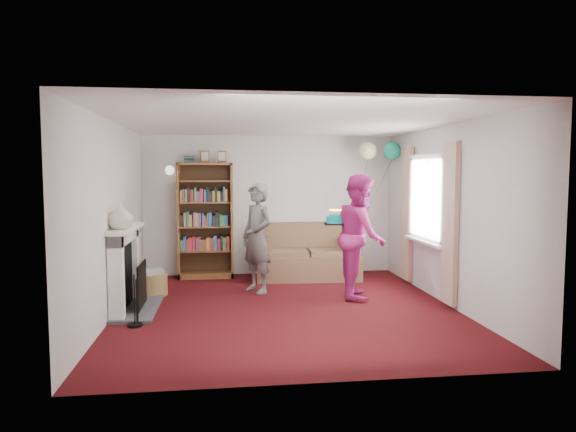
{
  "coord_description": "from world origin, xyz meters",
  "views": [
    {
      "loc": [
        -0.85,
        -6.76,
        1.82
      ],
      "look_at": [
        0.1,
        0.6,
        1.21
      ],
      "focal_mm": 32.0,
      "sensor_mm": 36.0,
      "label": 1
    }
  ],
  "objects": [
    {
      "name": "ground",
      "position": [
        0.0,
        0.0,
        0.0
      ],
      "size": [
        5.0,
        5.0,
        0.0
      ],
      "primitive_type": "plane",
      "color": "black",
      "rests_on": "ground"
    },
    {
      "name": "balloons",
      "position": [
        1.9,
        1.99,
        2.22
      ],
      "size": [
        0.9,
        0.36,
        1.7
      ],
      "color": "#3F3F3F",
      "rests_on": "ground"
    },
    {
      "name": "window_bay",
      "position": [
        2.21,
        0.6,
        1.2
      ],
      "size": [
        0.14,
        2.02,
        2.2
      ],
      "color": "white",
      "rests_on": "ground"
    },
    {
      "name": "bookcase",
      "position": [
        -1.14,
        2.3,
        0.98
      ],
      "size": [
        0.95,
        0.42,
        2.22
      ],
      "color": "#472B14",
      "rests_on": "ground"
    },
    {
      "name": "person_striped",
      "position": [
        -0.32,
        1.04,
        0.84
      ],
      "size": [
        0.67,
        0.73,
        1.68
      ],
      "primitive_type": "imported",
      "rotation": [
        0.0,
        0.0,
        -0.99
      ],
      "color": "black",
      "rests_on": "ground"
    },
    {
      "name": "wicker_basket",
      "position": [
        -1.9,
        1.02,
        0.18
      ],
      "size": [
        0.44,
        0.44,
        0.39
      ],
      "rotation": [
        0.0,
        0.0,
        0.32
      ],
      "color": "#A3804C",
      "rests_on": "ground"
    },
    {
      "name": "sofa",
      "position": [
        0.62,
        2.07,
        0.35
      ],
      "size": [
        1.78,
        0.94,
        0.94
      ],
      "rotation": [
        0.0,
        0.0,
        -0.06
      ],
      "color": "brown",
      "rests_on": "ground"
    },
    {
      "name": "ceiling",
      "position": [
        0.0,
        0.0,
        2.5
      ],
      "size": [
        4.5,
        5.0,
        0.01
      ],
      "primitive_type": "cube",
      "color": "white",
      "rests_on": "wall_back"
    },
    {
      "name": "fireplace",
      "position": [
        -2.09,
        0.19,
        0.51
      ],
      "size": [
        0.55,
        1.8,
        1.12
      ],
      "color": "#3F3F42",
      "rests_on": "ground"
    },
    {
      "name": "wall_right",
      "position": [
        2.26,
        0.0,
        1.25
      ],
      "size": [
        0.02,
        5.0,
        2.5
      ],
      "primitive_type": "cube",
      "color": "silver",
      "rests_on": "ground"
    },
    {
      "name": "wall_sconce",
      "position": [
        -1.75,
        2.36,
        1.88
      ],
      "size": [
        0.16,
        0.23,
        0.16
      ],
      "color": "gold",
      "rests_on": "ground"
    },
    {
      "name": "wall_left",
      "position": [
        -2.26,
        0.0,
        1.25
      ],
      "size": [
        0.02,
        5.0,
        2.5
      ],
      "primitive_type": "cube",
      "color": "silver",
      "rests_on": "ground"
    },
    {
      "name": "birthday_cake",
      "position": [
        0.82,
        0.68,
        1.14
      ],
      "size": [
        0.32,
        0.32,
        0.22
      ],
      "rotation": [
        0.0,
        0.0,
        -0.14
      ],
      "color": "black",
      "rests_on": "ground"
    },
    {
      "name": "wall_back",
      "position": [
        0.0,
        2.51,
        1.25
      ],
      "size": [
        4.5,
        0.02,
        2.5
      ],
      "primitive_type": "cube",
      "color": "silver",
      "rests_on": "ground"
    },
    {
      "name": "person_magenta",
      "position": [
        1.17,
        0.54,
        0.91
      ],
      "size": [
        0.86,
        1.01,
        1.81
      ],
      "primitive_type": "imported",
      "rotation": [
        0.0,
        0.0,
        1.35
      ],
      "color": "#AF2371",
      "rests_on": "ground"
    },
    {
      "name": "mantel_vase",
      "position": [
        -2.12,
        -0.15,
        1.29
      ],
      "size": [
        0.38,
        0.38,
        0.34
      ],
      "primitive_type": "imported",
      "rotation": [
        0.0,
        0.0,
        -0.18
      ],
      "color": "beige",
      "rests_on": "fireplace"
    }
  ]
}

